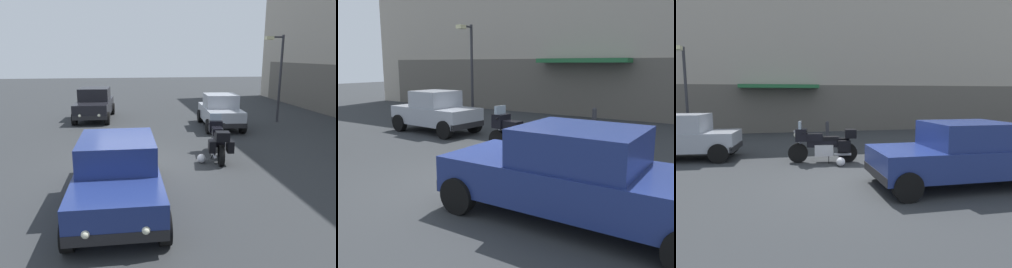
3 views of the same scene
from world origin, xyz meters
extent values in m
plane|color=#2D3033|center=(0.00, 0.00, 0.00)|extent=(80.00, 80.00, 0.00)
cylinder|color=black|center=(-1.34, 2.70, 0.32)|extent=(0.65, 0.23, 0.64)
cylinder|color=black|center=(0.27, 2.46, 0.32)|extent=(0.65, 0.23, 0.64)
cylinder|color=#B7B7BC|center=(-1.32, 2.69, 0.75)|extent=(0.33, 0.12, 0.68)
cube|color=#B7B7BC|center=(-0.50, 2.57, 0.42)|extent=(0.65, 0.48, 0.36)
cube|color=black|center=(-0.50, 2.57, 0.66)|extent=(1.13, 0.44, 0.28)
cube|color=black|center=(-0.79, 2.62, 0.84)|extent=(0.56, 0.41, 0.24)
cube|color=black|center=(-0.30, 2.55, 0.80)|extent=(0.60, 0.38, 0.12)
cube|color=black|center=(-1.22, 2.68, 0.92)|extent=(0.42, 0.49, 0.40)
cube|color=#8C9EAD|center=(-1.26, 2.69, 1.22)|extent=(0.14, 0.41, 0.28)
sphere|color=#EAEACC|center=(-1.40, 2.71, 0.92)|extent=(0.14, 0.14, 0.14)
cylinder|color=black|center=(-1.14, 2.67, 1.02)|extent=(0.13, 0.62, 0.04)
cylinder|color=#B7B7BC|center=(0.07, 2.29, 0.30)|extent=(0.56, 0.17, 0.09)
cube|color=black|center=(0.11, 2.20, 0.58)|extent=(0.42, 0.26, 0.36)
cube|color=black|center=(0.19, 2.76, 0.58)|extent=(0.42, 0.26, 0.36)
cube|color=black|center=(0.36, 2.45, 0.95)|extent=(0.41, 0.45, 0.28)
cylinder|color=black|center=(-0.37, 2.37, 0.15)|extent=(0.04, 0.13, 0.29)
sphere|color=silver|center=(-0.07, 1.92, 0.14)|extent=(0.28, 0.28, 0.28)
cube|color=black|center=(-7.85, -1.96, 0.66)|extent=(3.89, 1.86, 0.68)
cube|color=black|center=(-8.00, -1.96, 1.32)|extent=(1.69, 1.60, 0.64)
cube|color=#8C9EAD|center=(-7.25, -2.00, 1.32)|extent=(0.14, 1.40, 0.54)
cube|color=#8C9EAD|center=(-8.75, -1.91, 1.32)|extent=(0.14, 1.40, 0.51)
cube|color=black|center=(-6.01, -2.07, 0.42)|extent=(0.22, 1.64, 0.20)
cube|color=black|center=(-9.70, -1.86, 0.42)|extent=(0.22, 1.64, 0.20)
cylinder|color=black|center=(-6.36, -1.27, 0.32)|extent=(0.65, 0.26, 0.64)
cylinder|color=black|center=(-6.45, -2.83, 0.32)|extent=(0.65, 0.26, 0.64)
cylinder|color=black|center=(-9.26, -1.10, 0.32)|extent=(0.65, 0.26, 0.64)
cylinder|color=black|center=(-9.35, -2.66, 0.32)|extent=(0.65, 0.26, 0.64)
sphere|color=silver|center=(-5.93, -1.63, 0.54)|extent=(0.14, 0.14, 0.14)
sphere|color=silver|center=(-5.98, -2.53, 0.54)|extent=(0.14, 0.14, 0.14)
cube|color=navy|center=(2.48, -0.63, 0.64)|extent=(4.51, 1.78, 0.64)
cube|color=navy|center=(2.53, -0.63, 1.26)|extent=(1.91, 1.63, 0.60)
cube|color=#8C9EAD|center=(3.43, -0.63, 1.26)|extent=(0.07, 1.50, 0.51)
cube|color=#8C9EAD|center=(1.63, -0.62, 1.26)|extent=(0.07, 1.50, 0.48)
cube|color=black|center=(4.68, -0.64, 0.42)|extent=(0.13, 1.76, 0.20)
cube|color=black|center=(0.28, -0.62, 0.42)|extent=(0.13, 1.76, 0.20)
cylinder|color=black|center=(4.28, 0.20, 0.32)|extent=(0.64, 0.22, 0.64)
cylinder|color=black|center=(4.27, -1.48, 0.32)|extent=(0.64, 0.22, 0.64)
cylinder|color=black|center=(0.68, 0.22, 0.32)|extent=(0.64, 0.22, 0.64)
cylinder|color=black|center=(0.67, -1.46, 0.32)|extent=(0.64, 0.22, 0.64)
sphere|color=silver|center=(4.73, -0.16, 0.54)|extent=(0.14, 0.14, 0.14)
sphere|color=silver|center=(4.72, -1.12, 0.54)|extent=(0.14, 0.14, 0.14)
cube|color=#9EA3AD|center=(-5.06, 4.00, 0.64)|extent=(3.51, 1.83, 0.64)
cube|color=#9EA3AD|center=(-5.06, 4.00, 1.26)|extent=(1.51, 1.54, 0.60)
cube|color=#8C9EAD|center=(-5.71, 4.05, 1.26)|extent=(0.17, 1.33, 0.51)
cube|color=#8C9EAD|center=(-4.41, 3.95, 1.26)|extent=(0.17, 1.33, 0.48)
cube|color=black|center=(-6.70, 4.13, 0.42)|extent=(0.24, 1.56, 0.20)
cube|color=black|center=(-3.41, 3.87, 0.42)|extent=(0.24, 1.56, 0.20)
cylinder|color=black|center=(-6.36, 3.36, 0.32)|extent=(0.66, 0.27, 0.64)
cylinder|color=black|center=(-6.25, 4.83, 0.32)|extent=(0.66, 0.27, 0.64)
cylinder|color=black|center=(-3.87, 3.16, 0.32)|extent=(0.66, 0.27, 0.64)
cylinder|color=black|center=(-3.75, 4.64, 0.32)|extent=(0.66, 0.27, 0.64)
sphere|color=silver|center=(-6.79, 3.71, 0.54)|extent=(0.14, 0.14, 0.14)
sphere|color=silver|center=(-6.72, 4.56, 0.54)|extent=(0.14, 0.14, 0.14)
cylinder|color=#2D2D33|center=(-5.87, 7.24, 2.13)|extent=(0.12, 0.12, 4.25)
cylinder|color=#2D2D33|center=(-5.87, 6.89, 4.15)|extent=(0.08, 0.70, 0.08)
cube|color=beige|center=(-5.87, 6.54, 4.10)|extent=(0.28, 0.36, 0.16)
camera|label=1|loc=(9.53, -0.45, 3.32)|focal=34.97mm
camera|label=2|loc=(4.63, -6.01, 2.54)|focal=39.21mm
camera|label=3|loc=(-1.84, -7.04, 2.20)|focal=32.05mm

